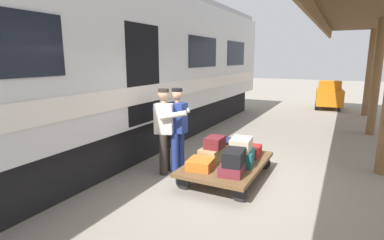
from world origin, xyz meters
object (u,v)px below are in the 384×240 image
at_px(suitcase_maroon_trunk, 215,142).
at_px(suitcase_tan_vintage, 213,153).
at_px(suitcase_navy_fabric, 223,146).
at_px(suitcase_cream_canvas, 241,144).
at_px(train_car, 90,68).
at_px(suitcase_red_plastic, 251,151).
at_px(porter_in_overalls, 177,127).
at_px(suitcase_orange_carryall, 201,164).
at_px(suitcase_burgundy_valise, 232,169).
at_px(porter_by_door, 165,128).
at_px(luggage_cart, 227,164).
at_px(suitcase_teal_softside, 242,157).
at_px(baggage_tug, 329,95).
at_px(suitcase_black_hardshell, 234,157).

bearing_deg(suitcase_maroon_trunk, suitcase_tan_vintage, -11.19).
distance_m(suitcase_navy_fabric, suitcase_cream_canvas, 0.85).
distance_m(suitcase_tan_vintage, suitcase_maroon_trunk, 0.23).
distance_m(train_car, suitcase_red_plastic, 3.99).
bearing_deg(suitcase_navy_fabric, porter_in_overalls, 40.46).
relative_size(suitcase_tan_vintage, suitcase_orange_carryall, 1.33).
relative_size(train_car, suitcase_burgundy_valise, 34.24).
relative_size(suitcase_red_plastic, porter_by_door, 0.28).
distance_m(suitcase_burgundy_valise, suitcase_cream_canvas, 0.62).
xyz_separation_m(luggage_cart, suitcase_navy_fabric, (0.29, -0.56, 0.18)).
relative_size(train_car, suitcase_maroon_trunk, 39.76).
xyz_separation_m(train_car, suitcase_orange_carryall, (-3.00, 0.45, -1.64)).
bearing_deg(suitcase_cream_canvas, porter_by_door, 10.20).
height_order(train_car, suitcase_tan_vintage, train_car).
distance_m(suitcase_teal_softside, porter_by_door, 1.59).
distance_m(suitcase_cream_canvas, baggage_tug, 9.81).
bearing_deg(porter_in_overalls, suitcase_tan_vintage, -173.35).
bearing_deg(suitcase_teal_softside, suitcase_navy_fabric, -43.74).
xyz_separation_m(luggage_cart, porter_in_overalls, (1.06, 0.09, 0.64)).
bearing_deg(train_car, luggage_cart, -178.04).
distance_m(suitcase_burgundy_valise, baggage_tug, 10.35).
bearing_deg(suitcase_orange_carryall, suitcase_black_hardshell, -177.01).
xyz_separation_m(suitcase_teal_softside, suitcase_maroon_trunk, (0.55, 0.01, 0.21)).
relative_size(suitcase_orange_carryall, porter_in_overalls, 0.27).
bearing_deg(suitcase_black_hardshell, suitcase_tan_vintage, -40.88).
xyz_separation_m(train_car, suitcase_burgundy_valise, (-3.59, 0.45, -1.64)).
height_order(porter_in_overalls, porter_by_door, same).
xyz_separation_m(luggage_cart, suitcase_teal_softside, (-0.29, 0.00, 0.18)).
bearing_deg(suitcase_navy_fabric, suitcase_orange_carryall, 90.00).
xyz_separation_m(suitcase_red_plastic, suitcase_navy_fabric, (0.59, 0.00, 0.03)).
xyz_separation_m(train_car, baggage_tug, (-4.56, -9.86, -1.43)).
bearing_deg(luggage_cart, suitcase_teal_softside, 180.00).
relative_size(suitcase_orange_carryall, suitcase_black_hardshell, 0.90).
distance_m(suitcase_maroon_trunk, porter_in_overalls, 0.84).
height_order(suitcase_black_hardshell, suitcase_cream_canvas, suitcase_cream_canvas).
height_order(train_car, suitcase_black_hardshell, train_car).
relative_size(suitcase_orange_carryall, baggage_tug, 0.25).
relative_size(luggage_cart, suitcase_cream_canvas, 4.25).
bearing_deg(luggage_cart, suitcase_orange_carryall, 62.41).
relative_size(suitcase_maroon_trunk, baggage_tug, 0.23).
height_order(suitcase_red_plastic, baggage_tug, baggage_tug).
height_order(suitcase_black_hardshell, baggage_tug, baggage_tug).
bearing_deg(train_car, suitcase_tan_vintage, -177.85).
bearing_deg(suitcase_navy_fabric, suitcase_tan_vintage, 90.00).
bearing_deg(suitcase_maroon_trunk, porter_by_door, 16.12).
xyz_separation_m(suitcase_navy_fabric, baggage_tug, (-1.56, -9.18, 0.16)).
bearing_deg(suitcase_burgundy_valise, suitcase_tan_vintage, -43.74).
bearing_deg(suitcase_burgundy_valise, baggage_tug, -95.39).
height_order(suitcase_red_plastic, porter_in_overalls, porter_in_overalls).
xyz_separation_m(luggage_cart, baggage_tug, (-1.26, -9.74, 0.34)).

